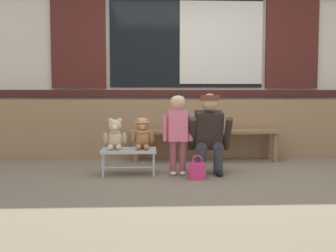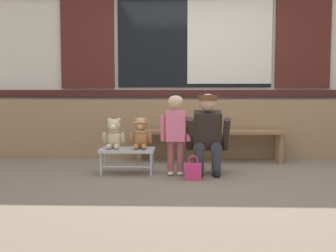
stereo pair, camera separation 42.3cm
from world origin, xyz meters
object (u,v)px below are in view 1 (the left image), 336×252
(small_display_bench, at_px, (129,152))
(teddy_bear_with_hat, at_px, (142,134))
(wooden_bench_long, at_px, (205,135))
(handbag_on_ground, at_px, (197,171))
(child_standing, at_px, (178,125))
(adult_crouching, at_px, (210,133))
(teddy_bear_plain, at_px, (115,135))

(small_display_bench, bearing_deg, teddy_bear_with_hat, 0.77)
(wooden_bench_long, distance_m, handbag_on_ground, 1.30)
(small_display_bench, xyz_separation_m, teddy_bear_with_hat, (0.16, 0.00, 0.21))
(handbag_on_ground, bearing_deg, wooden_bench_long, 78.42)
(wooden_bench_long, relative_size, small_display_bench, 3.28)
(child_standing, relative_size, adult_crouching, 1.01)
(handbag_on_ground, bearing_deg, teddy_bear_with_hat, 151.02)
(small_display_bench, relative_size, handbag_on_ground, 2.35)
(teddy_bear_with_hat, bearing_deg, handbag_on_ground, -28.98)
(wooden_bench_long, height_order, teddy_bear_with_hat, teddy_bear_with_hat)
(small_display_bench, relative_size, teddy_bear_plain, 1.76)
(teddy_bear_plain, distance_m, adult_crouching, 1.12)
(teddy_bear_with_hat, height_order, adult_crouching, adult_crouching)
(adult_crouching, bearing_deg, teddy_bear_plain, -179.98)
(wooden_bench_long, xyz_separation_m, teddy_bear_plain, (-1.18, -0.91, 0.09))
(teddy_bear_with_hat, relative_size, child_standing, 0.38)
(wooden_bench_long, relative_size, adult_crouching, 2.21)
(teddy_bear_with_hat, xyz_separation_m, adult_crouching, (0.80, -0.00, 0.01))
(teddy_bear_plain, xyz_separation_m, child_standing, (0.73, -0.08, 0.13))
(teddy_bear_with_hat, distance_m, child_standing, 0.44)
(teddy_bear_with_hat, xyz_separation_m, child_standing, (0.41, -0.08, 0.12))
(teddy_bear_plain, height_order, child_standing, child_standing)
(child_standing, height_order, adult_crouching, child_standing)
(small_display_bench, xyz_separation_m, child_standing, (0.57, -0.08, 0.33))
(teddy_bear_plain, height_order, teddy_bear_with_hat, same)
(teddy_bear_with_hat, bearing_deg, child_standing, -11.25)
(small_display_bench, bearing_deg, handbag_on_ground, -23.56)
(small_display_bench, bearing_deg, child_standing, -7.95)
(adult_crouching, bearing_deg, handbag_on_ground, -119.07)
(child_standing, bearing_deg, teddy_bear_plain, 173.67)
(small_display_bench, relative_size, adult_crouching, 0.67)
(wooden_bench_long, bearing_deg, teddy_bear_plain, -142.60)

